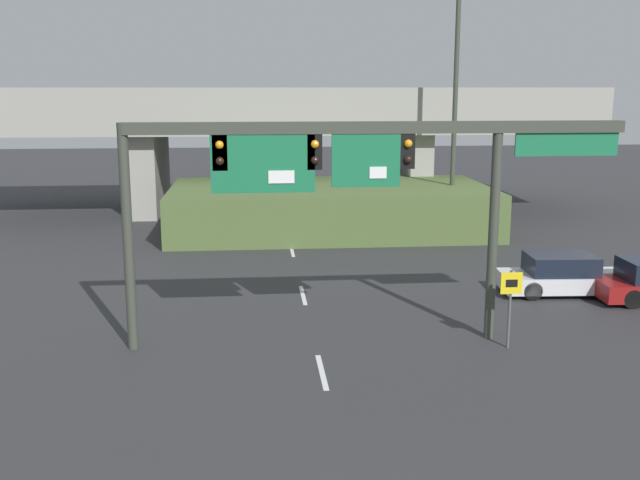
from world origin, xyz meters
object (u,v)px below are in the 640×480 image
Objects in this scene: speed_limit_sign at (510,298)px; highway_light_pole_near at (457,58)px; signal_gantry at (348,168)px; parked_sedan_near_right at (563,275)px.

speed_limit_sign is 18.88m from highway_light_pole_near.
speed_limit_sign is at bearing -11.43° from signal_gantry.
parked_sedan_near_right is at bearing 54.32° from speed_limit_sign.
parked_sedan_near_right is at bearing -86.24° from highway_light_pole_near.
speed_limit_sign is 0.49× the size of parked_sedan_near_right.
signal_gantry is 6.21× the size of speed_limit_sign.
signal_gantry is at bearing -114.13° from highway_light_pole_near.
highway_light_pole_near reaches higher than parked_sedan_near_right.
parked_sedan_near_right is (0.79, -12.04, -7.81)m from highway_light_pole_near.
signal_gantry reaches higher than parked_sedan_near_right.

